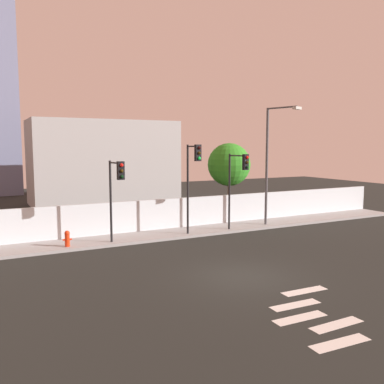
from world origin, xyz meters
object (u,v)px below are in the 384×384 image
at_px(street_lamp_curbside, 271,156).
at_px(roadside_tree_midleft, 229,165).
at_px(traffic_light_center, 116,183).
at_px(traffic_light_right, 193,170).
at_px(fire_hydrant, 67,238).
at_px(traffic_light_left, 238,175).

relative_size(street_lamp_curbside, roadside_tree_midleft, 1.38).
height_order(traffic_light_center, traffic_light_right, traffic_light_right).
bearing_deg(fire_hydrant, street_lamp_curbside, -0.57).
distance_m(traffic_light_center, street_lamp_curbside, 10.25).
xyz_separation_m(traffic_light_left, street_lamp_curbside, (2.84, 0.62, 1.03)).
bearing_deg(roadside_tree_midleft, fire_hydrant, -164.98).
bearing_deg(roadside_tree_midleft, street_lamp_curbside, -72.15).
bearing_deg(street_lamp_curbside, traffic_light_right, -175.74).
height_order(traffic_light_left, roadside_tree_midleft, roadside_tree_midleft).
distance_m(traffic_light_left, traffic_light_center, 7.32).
xyz_separation_m(traffic_light_center, roadside_tree_midleft, (9.13, 3.86, 0.59)).
relative_size(traffic_light_center, street_lamp_curbside, 0.58).
distance_m(street_lamp_curbside, roadside_tree_midleft, 3.42).
distance_m(traffic_light_left, traffic_light_right, 2.89).
relative_size(traffic_light_center, traffic_light_right, 0.84).
relative_size(traffic_light_right, roadside_tree_midleft, 0.95).
xyz_separation_m(traffic_light_right, street_lamp_curbside, (5.70, 0.42, 0.68)).
xyz_separation_m(traffic_light_right, fire_hydrant, (-6.78, 0.55, -3.24)).
xyz_separation_m(traffic_light_left, traffic_light_center, (-7.32, -0.04, -0.19)).
bearing_deg(traffic_light_right, fire_hydrant, 175.37).
relative_size(traffic_light_center, fire_hydrant, 5.28).
height_order(traffic_light_left, street_lamp_curbside, street_lamp_curbside).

